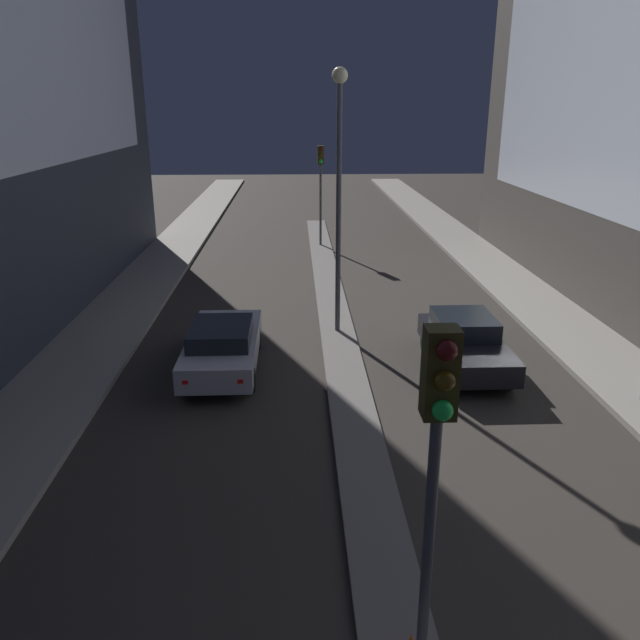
{
  "coord_description": "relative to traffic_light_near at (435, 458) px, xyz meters",
  "views": [
    {
      "loc": [
        -1.35,
        -1.83,
        7.03
      ],
      "look_at": [
        -0.57,
        17.03,
        0.5
      ],
      "focal_mm": 35.0,
      "sensor_mm": 36.0,
      "label": 1
    }
  ],
  "objects": [
    {
      "name": "median_strip",
      "position": [
        0.0,
        15.77,
        -3.7
      ],
      "size": [
        1.11,
        36.42,
        0.1
      ],
      "color": "#66605B",
      "rests_on": "ground"
    },
    {
      "name": "traffic_light_near",
      "position": [
        0.0,
        0.0,
        0.0
      ],
      "size": [
        0.32,
        0.42,
        5.0
      ],
      "color": "#4C4C51",
      "rests_on": "median_strip"
    },
    {
      "name": "traffic_light_mid",
      "position": [
        0.0,
        26.78,
        0.0
      ],
      "size": [
        0.32,
        0.42,
        5.0
      ],
      "color": "#4C4C51",
      "rests_on": "median_strip"
    },
    {
      "name": "street_lamp",
      "position": [
        0.0,
        13.72,
        1.49
      ],
      "size": [
        0.47,
        0.47,
        7.95
      ],
      "color": "#4C4C51",
      "rests_on": "median_strip"
    },
    {
      "name": "car_left_lane",
      "position": [
        -3.38,
        10.86,
        -3.01
      ],
      "size": [
        1.9,
        4.71,
        1.43
      ],
      "color": "#B2B2B7",
      "rests_on": "ground"
    },
    {
      "name": "car_right_lane",
      "position": [
        3.38,
        10.81,
        -3.01
      ],
      "size": [
        1.87,
        4.25,
        1.46
      ],
      "color": "black",
      "rests_on": "ground"
    }
  ]
}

